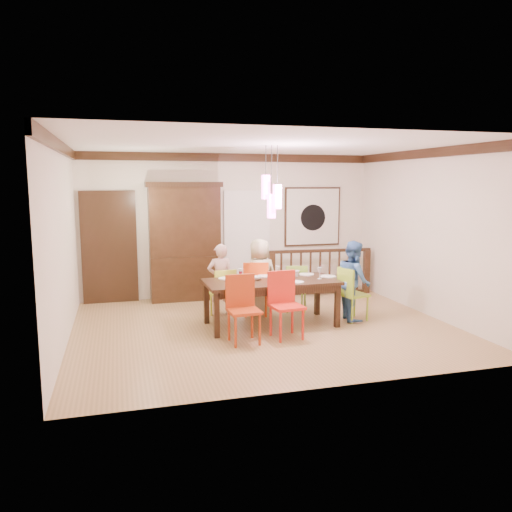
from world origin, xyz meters
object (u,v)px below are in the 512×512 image
object	(u,v)px
balustrade	(320,271)
chair_end_right	(354,290)
dining_table	(271,285)
person_far_left	(220,279)
china_hutch	(185,241)
chair_far_left	(222,289)
person_far_mid	(260,276)
person_end_right	(354,280)

from	to	relation	value
balustrade	chair_end_right	bearing A→B (deg)	-92.00
dining_table	person_far_left	xyz separation A→B (m)	(-0.66, 0.90, -0.04)
china_hutch	balustrade	xyz separation A→B (m)	(2.74, -0.35, -0.67)
chair_far_left	person_far_mid	world-z (taller)	person_far_mid
dining_table	chair_far_left	bearing A→B (deg)	132.56
balustrade	person_far_mid	size ratio (longest dim) A/B	1.63
chair_far_left	person_end_right	world-z (taller)	person_end_right
chair_end_right	balustrade	bearing A→B (deg)	-19.20
china_hutch	chair_far_left	bearing A→B (deg)	-73.89
person_end_right	chair_far_left	bearing A→B (deg)	79.25
chair_end_right	china_hutch	world-z (taller)	china_hutch
chair_far_left	china_hutch	size ratio (longest dim) A/B	0.37
person_far_left	balustrade	bearing A→B (deg)	-155.45
dining_table	balustrade	bearing A→B (deg)	47.68
person_far_mid	balustrade	bearing A→B (deg)	-153.24
person_end_right	person_far_mid	bearing A→B (deg)	68.04
chair_end_right	china_hutch	xyz separation A→B (m)	(-2.55, 2.28, 0.65)
person_far_mid	person_end_right	world-z (taller)	person_end_right
dining_table	chair_end_right	xyz separation A→B (m)	(1.45, -0.07, -0.15)
dining_table	chair_far_left	distance (m)	0.98
chair_end_right	balustrade	size ratio (longest dim) A/B	0.41
person_far_left	person_end_right	distance (m)	2.31
chair_end_right	person_far_mid	distance (m)	1.66
chair_far_left	balustrade	distance (m)	2.58
chair_far_left	chair_end_right	bearing A→B (deg)	152.49
balustrade	person_end_right	size ratio (longest dim) A/B	1.62
person_far_left	person_end_right	size ratio (longest dim) A/B	0.93
china_hutch	person_far_mid	world-z (taller)	china_hutch
balustrade	chair_far_left	bearing A→B (deg)	-149.42
dining_table	china_hutch	xyz separation A→B (m)	(-1.10, 2.21, 0.50)
chair_end_right	dining_table	bearing A→B (deg)	73.77
chair_far_left	person_far_left	xyz separation A→B (m)	(0.01, 0.20, 0.14)
person_far_mid	chair_end_right	bearing A→B (deg)	141.52
dining_table	chair_end_right	world-z (taller)	chair_end_right
china_hutch	person_far_mid	xyz separation A→B (m)	(1.14, -1.41, -0.50)
chair_far_left	china_hutch	bearing A→B (deg)	-81.31
chair_end_right	person_far_left	xyz separation A→B (m)	(-2.10, 0.97, 0.11)
chair_end_right	person_far_left	size ratio (longest dim) A/B	0.72
person_end_right	dining_table	bearing A→B (deg)	97.09
china_hutch	person_far_mid	size ratio (longest dim) A/B	1.74
dining_table	china_hutch	bearing A→B (deg)	115.53
chair_end_right	chair_far_left	bearing A→B (deg)	56.51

